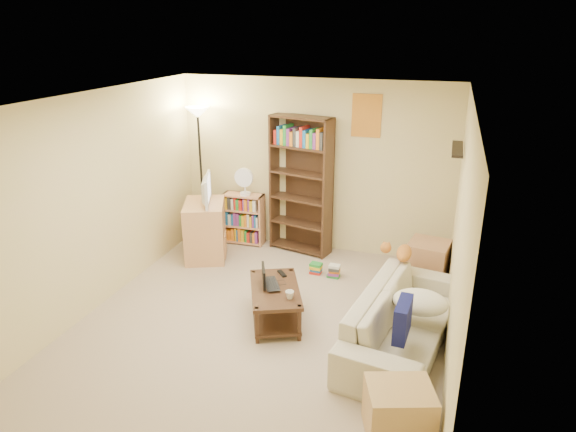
{
  "coord_description": "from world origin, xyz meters",
  "views": [
    {
      "loc": [
        1.79,
        -4.74,
        3.16
      ],
      "look_at": [
        0.09,
        0.69,
        1.05
      ],
      "focal_mm": 32.0,
      "sensor_mm": 36.0,
      "label": 1
    }
  ],
  "objects": [
    {
      "name": "sofa",
      "position": [
        1.55,
        0.01,
        0.3
      ],
      "size": [
        2.36,
        1.5,
        0.61
      ],
      "primitive_type": "imported",
      "rotation": [
        0.0,
        0.0,
        1.4
      ],
      "color": "beige",
      "rests_on": "ground"
    },
    {
      "name": "book_stacks",
      "position": [
        0.42,
        1.34,
        0.08
      ],
      "size": [
        0.44,
        0.17,
        0.18
      ],
      "color": "red",
      "rests_on": "ground"
    },
    {
      "name": "coffee_table",
      "position": [
        0.14,
        0.06,
        0.27
      ],
      "size": [
        0.86,
        1.08,
        0.42
      ],
      "rotation": [
        0.0,
        0.0,
        0.4
      ],
      "color": "#3B2816",
      "rests_on": "ground"
    },
    {
      "name": "cream_blanket",
      "position": [
        1.71,
        0.04,
        0.52
      ],
      "size": [
        0.56,
        0.4,
        0.24
      ],
      "primitive_type": "ellipsoid",
      "color": "silver",
      "rests_on": "sofa"
    },
    {
      "name": "laptop_screen",
      "position": [
        0.0,
        0.07,
        0.55
      ],
      "size": [
        0.14,
        0.3,
        0.21
      ],
      "primitive_type": "cube",
      "rotation": [
        0.0,
        0.0,
        0.4
      ],
      "color": "white",
      "rests_on": "laptop"
    },
    {
      "name": "tv_stand",
      "position": [
        -1.39,
        1.42,
        0.41
      ],
      "size": [
        0.79,
        0.91,
        0.82
      ],
      "primitive_type": "cube",
      "rotation": [
        0.0,
        0.0,
        0.38
      ],
      "color": "tan",
      "rests_on": "ground"
    },
    {
      "name": "tv_remote",
      "position": [
        0.11,
        0.4,
        0.43
      ],
      "size": [
        0.15,
        0.16,
        0.02
      ],
      "primitive_type": "cube",
      "rotation": [
        0.0,
        0.0,
        0.7
      ],
      "color": "black",
      "rests_on": "coffee_table"
    },
    {
      "name": "television",
      "position": [
        -1.39,
        1.42,
        1.02
      ],
      "size": [
        0.75,
        0.56,
        0.4
      ],
      "primitive_type": "imported",
      "rotation": [
        0.0,
        0.0,
        1.95
      ],
      "color": "black",
      "rests_on": "tv_stand"
    },
    {
      "name": "mug",
      "position": [
        0.36,
        -0.12,
        0.47
      ],
      "size": [
        0.13,
        0.13,
        0.09
      ],
      "primitive_type": "imported",
      "rotation": [
        0.0,
        0.0,
        0.2
      ],
      "color": "white",
      "rests_on": "coffee_table"
    },
    {
      "name": "room",
      "position": [
        0.0,
        0.01,
        1.62
      ],
      "size": [
        4.5,
        4.54,
        2.52
      ],
      "color": "tan",
      "rests_on": "ground"
    },
    {
      "name": "desk_fan",
      "position": [
        -1.0,
        2.01,
        1.02
      ],
      "size": [
        0.28,
        0.16,
        0.42
      ],
      "color": "white",
      "rests_on": "short_bookshelf"
    },
    {
      "name": "navy_pillow",
      "position": [
        1.57,
        -0.45,
        0.58
      ],
      "size": [
        0.15,
        0.41,
        0.36
      ],
      "primitive_type": "cube",
      "rotation": [
        0.0,
        0.0,
        1.5
      ],
      "color": "#121651",
      "rests_on": "sofa"
    },
    {
      "name": "tall_bookshelf",
      "position": [
        -0.14,
        2.05,
        1.06
      ],
      "size": [
        0.95,
        0.5,
        2.0
      ],
      "rotation": [
        0.0,
        0.0,
        -0.23
      ],
      "color": "#3E2717",
      "rests_on": "ground"
    },
    {
      "name": "short_bookshelf",
      "position": [
        -1.04,
        2.05,
        0.39
      ],
      "size": [
        0.62,
        0.26,
        0.79
      ],
      "rotation": [
        0.0,
        0.0,
        0.03
      ],
      "color": "tan",
      "rests_on": "ground"
    },
    {
      "name": "end_cabinet",
      "position": [
        1.65,
        -1.26,
        0.22
      ],
      "size": [
        0.64,
        0.58,
        0.44
      ],
      "primitive_type": "cube",
      "rotation": [
        0.0,
        0.0,
        0.32
      ],
      "color": "tan",
      "rests_on": "ground"
    },
    {
      "name": "tabby_cat",
      "position": [
        1.42,
        0.85,
        0.69
      ],
      "size": [
        0.48,
        0.23,
        0.17
      ],
      "color": "#C16E28",
      "rests_on": "sofa"
    },
    {
      "name": "floor_lamp",
      "position": [
        -1.68,
        1.98,
        1.65
      ],
      "size": [
        0.35,
        0.35,
        2.07
      ],
      "color": "black",
      "rests_on": "ground"
    },
    {
      "name": "laptop",
      "position": [
        0.13,
        0.12,
        0.44
      ],
      "size": [
        0.56,
        0.54,
        0.03
      ],
      "primitive_type": "imported",
      "rotation": [
        0.0,
        0.0,
        2.08
      ],
      "color": "black",
      "rests_on": "coffee_table"
    },
    {
      "name": "side_table",
      "position": [
        1.72,
        1.55,
        0.28
      ],
      "size": [
        0.57,
        0.57,
        0.56
      ],
      "primitive_type": "cube",
      "rotation": [
        0.0,
        0.0,
        -0.17
      ],
      "color": "#B07855",
      "rests_on": "ground"
    }
  ]
}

